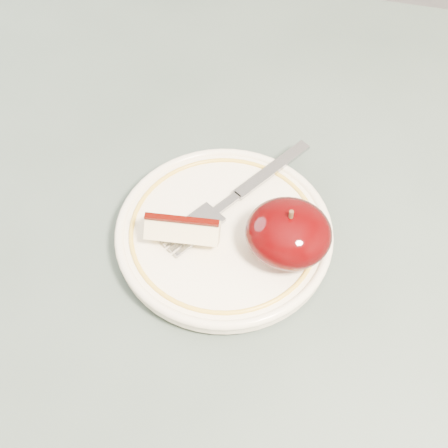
% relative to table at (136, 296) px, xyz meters
% --- Properties ---
extents(table, '(0.90, 0.90, 0.75)m').
position_rel_table_xyz_m(table, '(0.00, 0.00, 0.00)').
color(table, brown).
rests_on(table, ground).
extents(plate, '(0.20, 0.20, 0.02)m').
position_rel_table_xyz_m(plate, '(0.09, 0.03, 0.10)').
color(plate, '#F5EACD').
rests_on(plate, table).
extents(apple_half, '(0.08, 0.07, 0.06)m').
position_rel_table_xyz_m(apple_half, '(0.15, 0.03, 0.13)').
color(apple_half, black).
rests_on(apple_half, plate).
extents(apple_wedge, '(0.07, 0.04, 0.03)m').
position_rel_table_xyz_m(apple_wedge, '(0.05, 0.01, 0.12)').
color(apple_wedge, beige).
rests_on(apple_wedge, plate).
extents(fork, '(0.12, 0.16, 0.00)m').
position_rel_table_xyz_m(fork, '(0.09, 0.07, 0.11)').
color(fork, gray).
rests_on(fork, plate).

